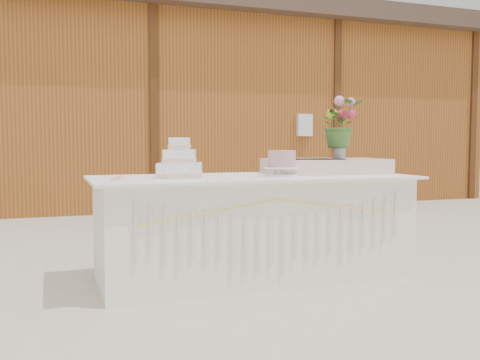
% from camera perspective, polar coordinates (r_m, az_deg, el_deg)
% --- Properties ---
extents(ground, '(80.00, 80.00, 0.00)m').
position_cam_1_polar(ground, '(4.13, 1.42, -10.28)').
color(ground, beige).
rests_on(ground, ground).
extents(barn, '(12.60, 4.60, 3.30)m').
position_cam_1_polar(barn, '(9.86, -11.37, 7.74)').
color(barn, '#94521F').
rests_on(barn, ground).
extents(cake_table, '(2.40, 1.00, 0.77)m').
position_cam_1_polar(cake_table, '(4.05, 1.46, -4.98)').
color(cake_table, white).
rests_on(cake_table, ground).
extents(wedding_cake, '(0.40, 0.40, 0.29)m').
position_cam_1_polar(wedding_cake, '(3.87, -6.45, 1.72)').
color(wedding_cake, white).
rests_on(wedding_cake, cake_table).
extents(pink_cake_stand, '(0.27, 0.27, 0.19)m').
position_cam_1_polar(pink_cake_stand, '(4.02, 4.47, 1.96)').
color(pink_cake_stand, white).
rests_on(pink_cake_stand, cake_table).
extents(satin_runner, '(1.00, 0.64, 0.12)m').
position_cam_1_polar(satin_runner, '(4.40, 9.06, 1.47)').
color(satin_runner, '#FFD6CD').
rests_on(satin_runner, cake_table).
extents(flower_vase, '(0.10, 0.10, 0.14)m').
position_cam_1_polar(flower_vase, '(4.44, 10.55, 3.13)').
color(flower_vase, '#A6A6AA').
rests_on(flower_vase, satin_runner).
extents(bouquet, '(0.35, 0.31, 0.39)m').
position_cam_1_polar(bouquet, '(4.45, 10.60, 6.52)').
color(bouquet, '#3F6B2B').
rests_on(bouquet, flower_vase).
extents(loose_flowers, '(0.16, 0.31, 0.02)m').
position_cam_1_polar(loose_flowers, '(3.81, -12.72, 0.26)').
color(loose_flowers, pink).
rests_on(loose_flowers, cake_table).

